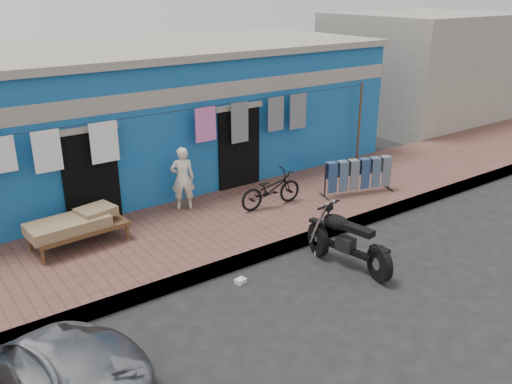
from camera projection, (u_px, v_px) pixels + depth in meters
name	position (u px, v px, depth m)	size (l,w,h in m)	color
ground	(328.00, 293.00, 8.83)	(80.00, 80.00, 0.00)	black
sidewalk	(227.00, 225.00, 11.06)	(28.00, 3.00, 0.25)	brown
curb	(270.00, 251.00, 9.96)	(28.00, 0.10, 0.25)	gray
building	(139.00, 114.00, 13.51)	(12.20, 5.20, 3.36)	#145399
neighbor_right	(422.00, 68.00, 19.46)	(6.00, 5.00, 3.80)	#9E9384
clothesline	(167.00, 137.00, 11.06)	(10.06, 0.06, 2.10)	brown
seated_person	(183.00, 178.00, 11.31)	(0.49, 0.33, 1.36)	beige
bicycle	(271.00, 185.00, 11.49)	(0.51, 1.46, 0.94)	black
motorcycle	(348.00, 239.00, 9.47)	(0.85, 1.74, 1.08)	black
charpoy	(79.00, 230.00, 9.81)	(1.83, 0.96, 0.60)	brown
jeans_rack	(358.00, 176.00, 12.25)	(1.76, 0.83, 0.83)	black
litter_a	(241.00, 281.00, 9.12)	(0.18, 0.14, 0.08)	silver
litter_b	(345.00, 243.00, 10.45)	(0.16, 0.12, 0.08)	silver
litter_c	(318.00, 251.00, 10.13)	(0.20, 0.16, 0.08)	silver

